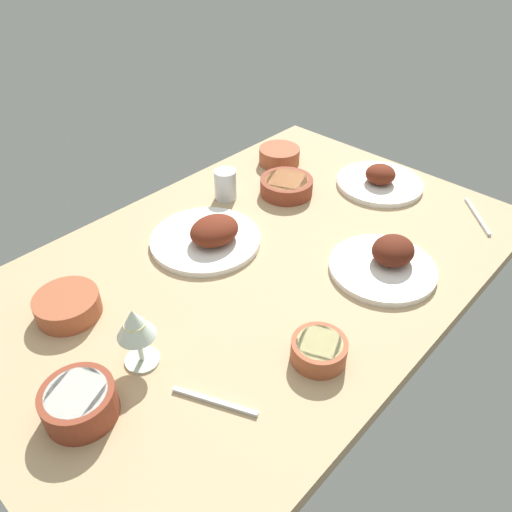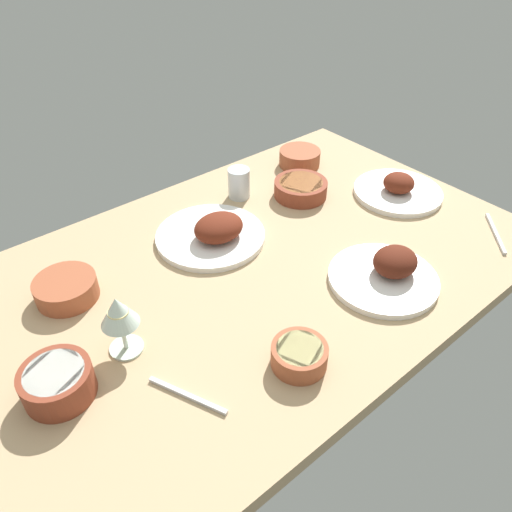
{
  "view_description": "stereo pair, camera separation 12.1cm",
  "coord_description": "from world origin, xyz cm",
  "px_view_note": "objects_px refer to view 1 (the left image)",
  "views": [
    {
      "loc": [
        -69.23,
        -64.57,
        81.67
      ],
      "look_at": [
        0.0,
        0.0,
        6.0
      ],
      "focal_mm": 34.54,
      "sensor_mm": 36.0,
      "label": 1
    },
    {
      "loc": [
        -60.43,
        -72.87,
        81.67
      ],
      "look_at": [
        0.0,
        0.0,
        6.0
      ],
      "focal_mm": 34.54,
      "sensor_mm": 36.0,
      "label": 2
    }
  ],
  "objects_px": {
    "bowl_sauce": "(67,305)",
    "fork_loose": "(477,216)",
    "wine_glass": "(135,326)",
    "plate_far_side": "(387,261)",
    "spoon_loose": "(215,401)",
    "bowl_onions": "(279,155)",
    "bowl_cream": "(79,402)",
    "plate_center_main": "(209,236)",
    "plate_near_viewer": "(380,181)",
    "water_tumbler": "(225,185)",
    "bowl_soup": "(286,186)",
    "bowl_potatoes": "(319,350)"
  },
  "relations": [
    {
      "from": "plate_far_side",
      "to": "plate_center_main",
      "type": "relative_size",
      "value": 0.9
    },
    {
      "from": "plate_center_main",
      "to": "spoon_loose",
      "type": "relative_size",
      "value": 1.71
    },
    {
      "from": "fork_loose",
      "to": "spoon_loose",
      "type": "xyz_separation_m",
      "value": [
        -0.92,
        0.1,
        0.0
      ]
    },
    {
      "from": "plate_near_viewer",
      "to": "plate_far_side",
      "type": "xyz_separation_m",
      "value": [
        -0.33,
        -0.22,
        0.01
      ]
    },
    {
      "from": "bowl_cream",
      "to": "wine_glass",
      "type": "xyz_separation_m",
      "value": [
        0.15,
        0.02,
        0.06
      ]
    },
    {
      "from": "bowl_potatoes",
      "to": "plate_far_side",
      "type": "bearing_deg",
      "value": 8.45
    },
    {
      "from": "bowl_soup",
      "to": "spoon_loose",
      "type": "height_order",
      "value": "bowl_soup"
    },
    {
      "from": "plate_near_viewer",
      "to": "bowl_onions",
      "type": "distance_m",
      "value": 0.34
    },
    {
      "from": "water_tumbler",
      "to": "spoon_loose",
      "type": "bearing_deg",
      "value": -135.94
    },
    {
      "from": "plate_near_viewer",
      "to": "water_tumbler",
      "type": "relative_size",
      "value": 2.91
    },
    {
      "from": "spoon_loose",
      "to": "plate_near_viewer",
      "type": "bearing_deg",
      "value": -101.04
    },
    {
      "from": "plate_near_viewer",
      "to": "bowl_onions",
      "type": "height_order",
      "value": "plate_near_viewer"
    },
    {
      "from": "bowl_onions",
      "to": "bowl_cream",
      "type": "bearing_deg",
      "value": -159.22
    },
    {
      "from": "bowl_sauce",
      "to": "water_tumbler",
      "type": "height_order",
      "value": "water_tumbler"
    },
    {
      "from": "plate_near_viewer",
      "to": "wine_glass",
      "type": "xyz_separation_m",
      "value": [
        -0.91,
        -0.02,
        0.08
      ]
    },
    {
      "from": "plate_far_side",
      "to": "bowl_sauce",
      "type": "xyz_separation_m",
      "value": [
        -0.61,
        0.43,
        0.0
      ]
    },
    {
      "from": "plate_far_side",
      "to": "spoon_loose",
      "type": "height_order",
      "value": "plate_far_side"
    },
    {
      "from": "bowl_sauce",
      "to": "fork_loose",
      "type": "distance_m",
      "value": 1.1
    },
    {
      "from": "bowl_sauce",
      "to": "wine_glass",
      "type": "distance_m",
      "value": 0.24
    },
    {
      "from": "plate_near_viewer",
      "to": "bowl_sauce",
      "type": "relative_size",
      "value": 1.86
    },
    {
      "from": "bowl_potatoes",
      "to": "spoon_loose",
      "type": "bearing_deg",
      "value": 160.57
    },
    {
      "from": "bowl_onions",
      "to": "bowl_cream",
      "type": "xyz_separation_m",
      "value": [
        -0.96,
        -0.36,
        0.01
      ]
    },
    {
      "from": "wine_glass",
      "to": "bowl_onions",
      "type": "bearing_deg",
      "value": 22.91
    },
    {
      "from": "fork_loose",
      "to": "bowl_soup",
      "type": "bearing_deg",
      "value": 75.29
    },
    {
      "from": "plate_center_main",
      "to": "wine_glass",
      "type": "bearing_deg",
      "value": -152.14
    },
    {
      "from": "plate_near_viewer",
      "to": "wine_glass",
      "type": "height_order",
      "value": "wine_glass"
    },
    {
      "from": "plate_near_viewer",
      "to": "spoon_loose",
      "type": "bearing_deg",
      "value": -167.24
    },
    {
      "from": "bowl_cream",
      "to": "plate_near_viewer",
      "type": "bearing_deg",
      "value": 2.3
    },
    {
      "from": "bowl_sauce",
      "to": "plate_far_side",
      "type": "bearing_deg",
      "value": -34.98
    },
    {
      "from": "bowl_cream",
      "to": "spoon_loose",
      "type": "relative_size",
      "value": 0.78
    },
    {
      "from": "plate_near_viewer",
      "to": "plate_far_side",
      "type": "relative_size",
      "value": 1.01
    },
    {
      "from": "bowl_cream",
      "to": "plate_far_side",
      "type": "bearing_deg",
      "value": -14.09
    },
    {
      "from": "plate_near_viewer",
      "to": "plate_center_main",
      "type": "xyz_separation_m",
      "value": [
        -0.55,
        0.17,
        0.01
      ]
    },
    {
      "from": "wine_glass",
      "to": "plate_far_side",
      "type": "bearing_deg",
      "value": -19.28
    },
    {
      "from": "bowl_sauce",
      "to": "wine_glass",
      "type": "relative_size",
      "value": 1.0
    },
    {
      "from": "plate_center_main",
      "to": "water_tumbler",
      "type": "relative_size",
      "value": 3.21
    },
    {
      "from": "water_tumbler",
      "to": "plate_center_main",
      "type": "bearing_deg",
      "value": -145.23
    },
    {
      "from": "bowl_soup",
      "to": "water_tumbler",
      "type": "height_order",
      "value": "water_tumbler"
    },
    {
      "from": "bowl_sauce",
      "to": "bowl_soup",
      "type": "xyz_separation_m",
      "value": [
        0.71,
        -0.02,
        -0.0
      ]
    },
    {
      "from": "plate_center_main",
      "to": "bowl_soup",
      "type": "height_order",
      "value": "plate_center_main"
    },
    {
      "from": "bowl_soup",
      "to": "spoon_loose",
      "type": "xyz_separation_m",
      "value": [
        -0.65,
        -0.38,
        -0.02
      ]
    },
    {
      "from": "bowl_potatoes",
      "to": "bowl_cream",
      "type": "bearing_deg",
      "value": 149.28
    },
    {
      "from": "plate_far_side",
      "to": "plate_center_main",
      "type": "height_order",
      "value": "plate_far_side"
    },
    {
      "from": "spoon_loose",
      "to": "plate_center_main",
      "type": "bearing_deg",
      "value": -65.49
    },
    {
      "from": "bowl_potatoes",
      "to": "bowl_soup",
      "type": "xyz_separation_m",
      "value": [
        0.44,
        0.46,
        0.0
      ]
    },
    {
      "from": "plate_center_main",
      "to": "bowl_sauce",
      "type": "bearing_deg",
      "value": 174.84
    },
    {
      "from": "bowl_cream",
      "to": "fork_loose",
      "type": "distance_m",
      "value": 1.12
    },
    {
      "from": "plate_near_viewer",
      "to": "plate_far_side",
      "type": "distance_m",
      "value": 0.4
    },
    {
      "from": "bowl_sauce",
      "to": "bowl_potatoes",
      "type": "bearing_deg",
      "value": -60.12
    },
    {
      "from": "plate_near_viewer",
      "to": "wine_glass",
      "type": "relative_size",
      "value": 1.86
    }
  ]
}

